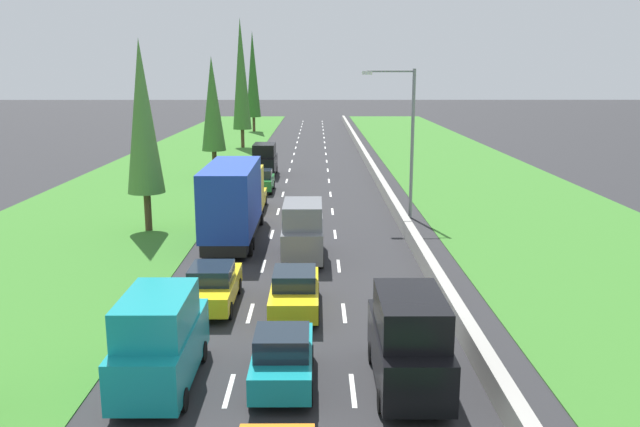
{
  "coord_description": "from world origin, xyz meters",
  "views": [
    {
      "loc": [
        0.73,
        -1.81,
        8.81
      ],
      "look_at": [
        0.93,
        35.0,
        0.75
      ],
      "focal_mm": 36.38,
      "sensor_mm": 36.0,
      "label": 1
    }
  ],
  "objects_px": {
    "poplar_tree_second": "(143,118)",
    "poplar_tree_fifth": "(253,75)",
    "black_van_right_lane": "(409,341)",
    "street_light_mast": "(407,133)",
    "poplar_tree_fourth": "(241,75)",
    "blue_box_truck_left_lane": "(234,200)",
    "yellow_hatchback_left_lane": "(252,196)",
    "teal_van_left_lane": "(160,340)",
    "poplar_tree_third": "(213,104)",
    "black_van_left_lane": "(265,160)",
    "teal_hatchback_centre_lane": "(283,357)",
    "yellow_sedan_centre_lane": "(295,291)",
    "yellow_sedan_left_lane": "(212,286)",
    "grey_van_centre_lane": "(303,231)",
    "green_hatchback_left_lane": "(262,181)"
  },
  "relations": [
    {
      "from": "poplar_tree_second",
      "to": "poplar_tree_fifth",
      "type": "xyz_separation_m",
      "value": [
        0.08,
        62.4,
        2.06
      ]
    },
    {
      "from": "black_van_right_lane",
      "to": "street_light_mast",
      "type": "height_order",
      "value": "street_light_mast"
    },
    {
      "from": "black_van_right_lane",
      "to": "poplar_tree_fourth",
      "type": "height_order",
      "value": "poplar_tree_fourth"
    },
    {
      "from": "blue_box_truck_left_lane",
      "to": "yellow_hatchback_left_lane",
      "type": "bearing_deg",
      "value": 89.08
    },
    {
      "from": "teal_van_left_lane",
      "to": "blue_box_truck_left_lane",
      "type": "height_order",
      "value": "blue_box_truck_left_lane"
    },
    {
      "from": "black_van_right_lane",
      "to": "poplar_tree_fourth",
      "type": "relative_size",
      "value": 0.33
    },
    {
      "from": "poplar_tree_third",
      "to": "street_light_mast",
      "type": "xyz_separation_m",
      "value": [
        14.25,
        -16.55,
        -0.88
      ]
    },
    {
      "from": "poplar_tree_third",
      "to": "poplar_tree_fifth",
      "type": "height_order",
      "value": "poplar_tree_fifth"
    },
    {
      "from": "poplar_tree_second",
      "to": "black_van_left_lane",
      "type": "bearing_deg",
      "value": 75.61
    },
    {
      "from": "teal_hatchback_centre_lane",
      "to": "yellow_sedan_centre_lane",
      "type": "xyz_separation_m",
      "value": [
        0.15,
        5.85,
        -0.02
      ]
    },
    {
      "from": "yellow_sedan_left_lane",
      "to": "street_light_mast",
      "type": "xyz_separation_m",
      "value": [
        9.43,
        15.44,
        4.42
      ]
    },
    {
      "from": "teal_van_left_lane",
      "to": "yellow_sedan_centre_lane",
      "type": "distance_m",
      "value": 6.94
    },
    {
      "from": "teal_van_left_lane",
      "to": "teal_hatchback_centre_lane",
      "type": "bearing_deg",
      "value": 0.89
    },
    {
      "from": "teal_hatchback_centre_lane",
      "to": "street_light_mast",
      "type": "distance_m",
      "value": 23.22
    },
    {
      "from": "black_van_left_lane",
      "to": "black_van_right_lane",
      "type": "distance_m",
      "value": 39.06
    },
    {
      "from": "yellow_sedan_left_lane",
      "to": "black_van_right_lane",
      "type": "xyz_separation_m",
      "value": [
        6.58,
        -6.59,
        0.59
      ]
    },
    {
      "from": "blue_box_truck_left_lane",
      "to": "poplar_tree_second",
      "type": "relative_size",
      "value": 0.89
    },
    {
      "from": "yellow_hatchback_left_lane",
      "to": "street_light_mast",
      "type": "bearing_deg",
      "value": -15.12
    },
    {
      "from": "yellow_sedan_left_lane",
      "to": "street_light_mast",
      "type": "relative_size",
      "value": 0.5
    },
    {
      "from": "grey_van_centre_lane",
      "to": "black_van_left_lane",
      "type": "bearing_deg",
      "value": 98.5
    },
    {
      "from": "yellow_hatchback_left_lane",
      "to": "poplar_tree_third",
      "type": "height_order",
      "value": "poplar_tree_third"
    },
    {
      "from": "yellow_sedan_centre_lane",
      "to": "poplar_tree_fifth",
      "type": "bearing_deg",
      "value": 96.54
    },
    {
      "from": "poplar_tree_second",
      "to": "black_van_right_lane",
      "type": "bearing_deg",
      "value": -57.1
    },
    {
      "from": "yellow_hatchback_left_lane",
      "to": "black_van_left_lane",
      "type": "relative_size",
      "value": 0.8
    },
    {
      "from": "yellow_hatchback_left_lane",
      "to": "green_hatchback_left_lane",
      "type": "distance_m",
      "value": 6.21
    },
    {
      "from": "teal_hatchback_centre_lane",
      "to": "poplar_tree_fifth",
      "type": "relative_size",
      "value": 0.26
    },
    {
      "from": "black_van_right_lane",
      "to": "street_light_mast",
      "type": "bearing_deg",
      "value": 82.63
    },
    {
      "from": "yellow_hatchback_left_lane",
      "to": "blue_box_truck_left_lane",
      "type": "bearing_deg",
      "value": -90.92
    },
    {
      "from": "teal_van_left_lane",
      "to": "poplar_tree_fourth",
      "type": "bearing_deg",
      "value": 94.15
    },
    {
      "from": "yellow_sedan_centre_lane",
      "to": "poplar_tree_fourth",
      "type": "distance_m",
      "value": 55.01
    },
    {
      "from": "poplar_tree_second",
      "to": "poplar_tree_fourth",
      "type": "relative_size",
      "value": 0.71
    },
    {
      "from": "poplar_tree_fourth",
      "to": "yellow_hatchback_left_lane",
      "type": "bearing_deg",
      "value": -82.7
    },
    {
      "from": "yellow_hatchback_left_lane",
      "to": "poplar_tree_fourth",
      "type": "relative_size",
      "value": 0.26
    },
    {
      "from": "yellow_hatchback_left_lane",
      "to": "yellow_sedan_centre_lane",
      "type": "height_order",
      "value": "yellow_hatchback_left_lane"
    },
    {
      "from": "yellow_sedan_left_lane",
      "to": "teal_hatchback_centre_lane",
      "type": "relative_size",
      "value": 1.15
    },
    {
      "from": "teal_hatchback_centre_lane",
      "to": "poplar_tree_fourth",
      "type": "distance_m",
      "value": 60.72
    },
    {
      "from": "blue_box_truck_left_lane",
      "to": "yellow_hatchback_left_lane",
      "type": "relative_size",
      "value": 2.41
    },
    {
      "from": "yellow_sedan_left_lane",
      "to": "street_light_mast",
      "type": "height_order",
      "value": "street_light_mast"
    },
    {
      "from": "poplar_tree_second",
      "to": "poplar_tree_fifth",
      "type": "height_order",
      "value": "poplar_tree_fifth"
    },
    {
      "from": "black_van_left_lane",
      "to": "grey_van_centre_lane",
      "type": "bearing_deg",
      "value": -81.5
    },
    {
      "from": "yellow_sedan_centre_lane",
      "to": "grey_van_centre_lane",
      "type": "height_order",
      "value": "grey_van_centre_lane"
    },
    {
      "from": "yellow_hatchback_left_lane",
      "to": "teal_hatchback_centre_lane",
      "type": "xyz_separation_m",
      "value": [
        3.28,
        -24.5,
        0.0
      ]
    },
    {
      "from": "black_van_left_lane",
      "to": "poplar_tree_second",
      "type": "height_order",
      "value": "poplar_tree_second"
    },
    {
      "from": "yellow_sedan_left_lane",
      "to": "poplar_tree_fifth",
      "type": "bearing_deg",
      "value": 94.18
    },
    {
      "from": "yellow_sedan_left_lane",
      "to": "teal_van_left_lane",
      "type": "bearing_deg",
      "value": -93.84
    },
    {
      "from": "teal_van_left_lane",
      "to": "yellow_sedan_left_lane",
      "type": "relative_size",
      "value": 1.09
    },
    {
      "from": "black_van_right_lane",
      "to": "blue_box_truck_left_lane",
      "type": "bearing_deg",
      "value": 112.78
    },
    {
      "from": "black_van_right_lane",
      "to": "poplar_tree_third",
      "type": "bearing_deg",
      "value": 106.47
    },
    {
      "from": "blue_box_truck_left_lane",
      "to": "poplar_tree_fourth",
      "type": "distance_m",
      "value": 43.96
    },
    {
      "from": "yellow_hatchback_left_lane",
      "to": "poplar_tree_fifth",
      "type": "bearing_deg",
      "value": 95.25
    }
  ]
}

